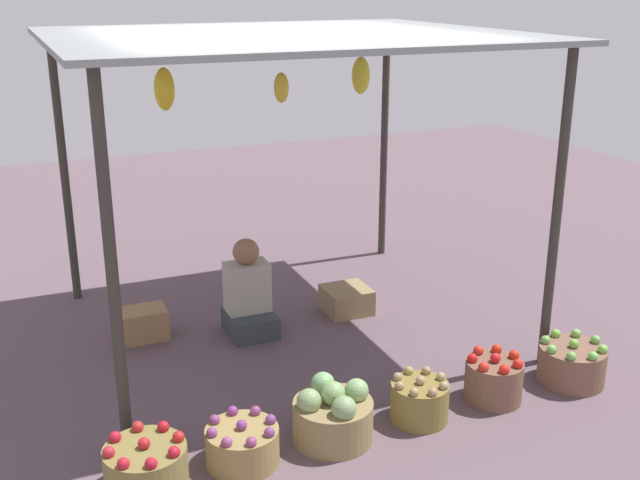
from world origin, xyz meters
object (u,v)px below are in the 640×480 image
object	(u,v)px
basket_purple_onions	(242,445)
wooden_crate_near_vendor	(141,324)
basket_red_tomatoes	(494,379)
basket_red_apples	(146,468)
vendor_person	(248,297)
wooden_crate_stacked_rear	(347,300)
basket_cabbages	(333,415)
basket_potatoes	(419,400)
basket_green_apples	(572,363)

from	to	relation	value
basket_purple_onions	wooden_crate_near_vendor	bearing A→B (deg)	97.01
basket_red_tomatoes	basket_red_apples	bearing A→B (deg)	-178.38
basket_red_tomatoes	wooden_crate_near_vendor	world-z (taller)	basket_red_tomatoes
vendor_person	wooden_crate_stacked_rear	xyz separation A→B (m)	(0.88, 0.05, -0.19)
vendor_person	basket_red_apples	bearing A→B (deg)	-123.85
basket_cabbages	wooden_crate_stacked_rear	bearing A→B (deg)	62.69
basket_potatoes	basket_red_tomatoes	xyz separation A→B (m)	(0.58, 0.02, 0.02)
vendor_person	basket_purple_onions	bearing A→B (deg)	-109.23
basket_cabbages	basket_green_apples	bearing A→B (deg)	0.14
basket_cabbages	wooden_crate_near_vendor	bearing A→B (deg)	113.58
wooden_crate_near_vendor	wooden_crate_stacked_rear	size ratio (longest dim) A/B	1.06
vendor_person	basket_red_apples	xyz separation A→B (m)	(-1.15, -1.72, -0.16)
basket_green_apples	wooden_crate_near_vendor	world-z (taller)	basket_green_apples
basket_purple_onions	basket_cabbages	size ratio (longest dim) A/B	0.87
basket_cabbages	wooden_crate_near_vendor	world-z (taller)	basket_cabbages
basket_red_apples	wooden_crate_stacked_rear	world-z (taller)	basket_red_apples
basket_potatoes	wooden_crate_stacked_rear	bearing A→B (deg)	80.68
vendor_person	basket_green_apples	xyz separation A→B (m)	(1.83, -1.66, -0.16)
wooden_crate_near_vendor	basket_potatoes	bearing A→B (deg)	-52.99
wooden_crate_near_vendor	vendor_person	bearing A→B (deg)	-14.49
vendor_person	basket_cabbages	size ratio (longest dim) A/B	1.58
vendor_person	basket_red_tomatoes	distance (m)	2.04
basket_red_tomatoes	wooden_crate_near_vendor	bearing A→B (deg)	137.06
basket_cabbages	basket_purple_onions	bearing A→B (deg)	-178.48
basket_cabbages	basket_green_apples	xyz separation A→B (m)	(1.83, 0.00, -0.03)
basket_cabbages	wooden_crate_stacked_rear	distance (m)	1.93
vendor_person	basket_red_apples	world-z (taller)	vendor_person
basket_purple_onions	wooden_crate_stacked_rear	distance (m)	2.27
basket_red_tomatoes	basket_potatoes	bearing A→B (deg)	-177.87
basket_red_tomatoes	basket_cabbages	bearing A→B (deg)	-179.43
vendor_person	basket_red_tomatoes	xyz separation A→B (m)	(1.18, -1.65, -0.15)
vendor_person	wooden_crate_stacked_rear	bearing A→B (deg)	3.32
basket_red_tomatoes	basket_green_apples	world-z (taller)	basket_red_tomatoes
wooden_crate_near_vendor	basket_green_apples	bearing A→B (deg)	-35.20
basket_potatoes	basket_green_apples	size ratio (longest dim) A/B	0.81
vendor_person	basket_cabbages	distance (m)	1.67
vendor_person	basket_purple_onions	xyz separation A→B (m)	(-0.58, -1.68, -0.18)
basket_red_tomatoes	wooden_crate_stacked_rear	distance (m)	1.73
basket_green_apples	wooden_crate_stacked_rear	xyz separation A→B (m)	(-0.95, 1.71, -0.03)
vendor_person	basket_green_apples	bearing A→B (deg)	-42.14
basket_red_apples	basket_green_apples	bearing A→B (deg)	1.12
basket_red_apples	basket_potatoes	size ratio (longest dim) A/B	1.23
basket_red_tomatoes	wooden_crate_stacked_rear	xyz separation A→B (m)	(-0.30, 1.70, -0.04)
basket_purple_onions	basket_green_apples	xyz separation A→B (m)	(2.42, 0.02, 0.02)
basket_purple_onions	basket_green_apples	distance (m)	2.42
vendor_person	basket_cabbages	bearing A→B (deg)	-89.98
vendor_person	basket_potatoes	bearing A→B (deg)	-70.18
wooden_crate_near_vendor	wooden_crate_stacked_rear	world-z (taller)	wooden_crate_near_vendor
basket_potatoes	vendor_person	bearing A→B (deg)	109.82
wooden_crate_stacked_rear	basket_green_apples	bearing A→B (deg)	-61.01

